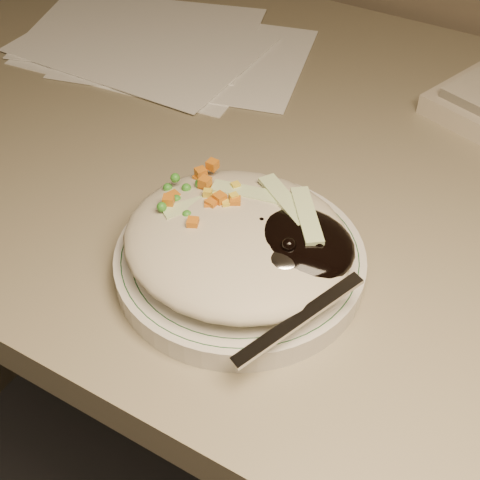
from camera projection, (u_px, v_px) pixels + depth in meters
The scene contains 5 objects.
desk at pixel (356, 304), 0.81m from camera, with size 1.40×0.70×0.74m.
plate at pixel (240, 262), 0.57m from camera, with size 0.21×0.21×0.02m, color silver.
plate_rim at pixel (240, 254), 0.57m from camera, with size 0.20×0.20×0.00m.
meal at pixel (244, 237), 0.55m from camera, with size 0.21×0.19×0.05m.
papers at pixel (155, 45), 0.87m from camera, with size 0.43×0.30×0.00m.
Camera 1 is at (0.15, 0.85, 1.16)m, focal length 50.00 mm.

